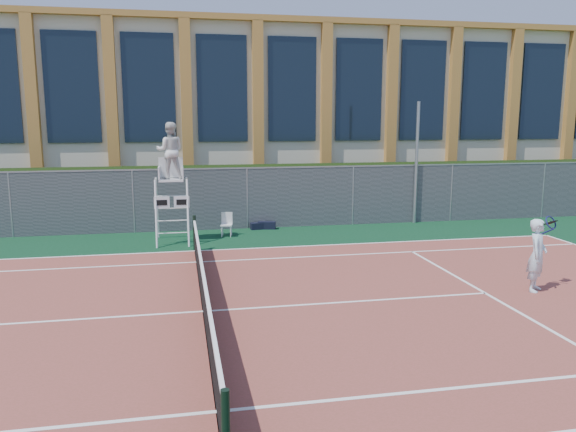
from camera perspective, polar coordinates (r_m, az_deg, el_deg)
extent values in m
plane|color=#233814|center=(11.96, -8.57, -9.69)|extent=(120.00, 120.00, 0.00)
cube|color=#0B3219|center=(12.90, -8.77, -8.20)|extent=(36.00, 20.00, 0.01)
cube|color=brown|center=(11.95, -8.57, -9.60)|extent=(23.77, 10.97, 0.02)
cylinder|color=black|center=(17.21, -9.46, -1.75)|extent=(0.10, 0.10, 1.10)
cube|color=black|center=(11.81, -8.62, -7.59)|extent=(0.03, 11.00, 0.86)
cube|color=white|center=(11.68, -8.68, -5.46)|extent=(0.06, 11.20, 0.07)
cube|color=black|center=(21.46, -9.86, 2.03)|extent=(40.00, 1.40, 2.20)
cube|color=beige|center=(29.27, -10.40, 9.78)|extent=(44.00, 10.00, 8.00)
cube|color=#B17733|center=(29.55, -10.66, 17.75)|extent=(45.00, 10.60, 0.25)
cylinder|color=#9EA0A5|center=(21.91, 12.91, 5.25)|extent=(0.12, 0.12, 4.60)
cylinder|color=white|center=(17.98, -13.26, 0.15)|extent=(0.06, 0.59, 2.13)
cylinder|color=white|center=(17.96, -10.12, 0.25)|extent=(0.06, 0.59, 2.13)
cylinder|color=white|center=(19.06, -13.14, 0.69)|extent=(0.06, 0.59, 2.13)
cylinder|color=white|center=(19.04, -10.18, 0.79)|extent=(0.06, 0.59, 2.13)
cube|color=white|center=(18.37, -11.79, 3.59)|extent=(0.77, 0.66, 0.06)
cube|color=white|center=(18.64, -11.82, 4.86)|extent=(0.77, 0.05, 0.66)
cube|color=white|center=(18.02, -12.70, 1.34)|extent=(0.48, 0.03, 0.37)
cube|color=white|center=(18.02, -10.75, 1.40)|extent=(0.48, 0.03, 0.37)
imported|color=silver|center=(18.35, -11.89, 6.51)|extent=(0.93, 0.75, 1.80)
cube|color=silver|center=(19.18, -6.27, -0.91)|extent=(0.44, 0.44, 0.04)
cube|color=silver|center=(19.31, -6.22, -0.19)|extent=(0.38, 0.11, 0.40)
cylinder|color=silver|center=(19.09, -6.76, -1.61)|extent=(0.03, 0.03, 0.38)
cylinder|color=silver|center=(19.06, -5.85, -1.61)|extent=(0.03, 0.03, 0.38)
cylinder|color=silver|center=(19.39, -6.65, -1.43)|extent=(0.03, 0.03, 0.38)
cylinder|color=silver|center=(19.35, -5.75, -1.43)|extent=(0.03, 0.03, 0.38)
cube|color=black|center=(20.41, -2.18, -0.94)|extent=(0.68, 0.39, 0.27)
cube|color=black|center=(20.38, -2.98, -1.01)|extent=(0.63, 0.33, 0.24)
imported|color=#CCE8F5|center=(14.15, 23.99, -3.67)|extent=(0.72, 0.72, 1.69)
torus|color=#151751|center=(14.45, 25.14, -0.60)|extent=(0.38, 0.30, 0.30)
sphere|color=#CCE533|center=(14.66, 25.03, -0.66)|extent=(0.07, 0.07, 0.07)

